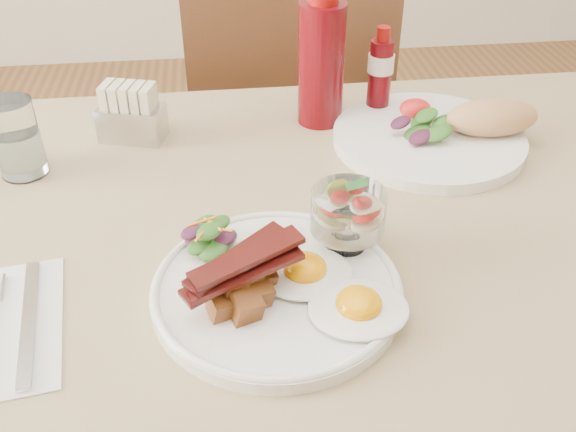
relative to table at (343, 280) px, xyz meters
name	(u,v)px	position (x,y,z in m)	size (l,w,h in m)	color
table	(343,280)	(0.00, 0.00, 0.00)	(1.33, 0.88, 0.75)	#4E2F18
chair_far	(286,137)	(0.00, 0.66, -0.14)	(0.42, 0.42, 0.93)	#4E2F18
main_plate	(277,290)	(-0.10, -0.12, 0.10)	(0.28, 0.28, 0.02)	white
fried_eggs	(331,288)	(-0.05, -0.14, 0.11)	(0.18, 0.19, 0.03)	white
bacon_potato_pile	(242,280)	(-0.14, -0.14, 0.13)	(0.14, 0.10, 0.06)	brown
side_salad	(210,238)	(-0.17, -0.04, 0.12)	(0.07, 0.06, 0.04)	#245516
fruit_cup	(348,212)	(-0.01, -0.05, 0.15)	(0.09, 0.09, 0.09)	white
second_plate	(444,132)	(0.19, 0.20, 0.11)	(0.32, 0.30, 0.07)	white
ketchup_bottle	(321,62)	(0.01, 0.30, 0.19)	(0.08, 0.08, 0.22)	#53040B
hot_sauce_bottle	(380,73)	(0.11, 0.31, 0.16)	(0.05, 0.05, 0.15)	#53040B
sugar_caddy	(131,115)	(-0.29, 0.28, 0.13)	(0.11, 0.08, 0.09)	silver
water_glass	(18,143)	(-0.44, 0.19, 0.14)	(0.07, 0.07, 0.11)	white
napkin_cutlery	(9,326)	(-0.39, -0.13, 0.09)	(0.14, 0.22, 0.01)	white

